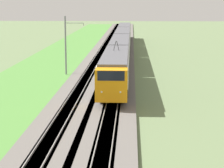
# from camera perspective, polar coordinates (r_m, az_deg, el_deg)

# --- Properties ---
(ballast_main) EXTENTS (240.00, 4.40, 0.30)m
(ballast_main) POSITION_cam_1_polar(r_m,az_deg,el_deg) (63.08, -2.58, 2.06)
(ballast_main) COLOR #605B56
(ballast_main) RESTS_ON ground
(ballast_adjacent) EXTENTS (240.00, 4.40, 0.30)m
(ballast_adjacent) POSITION_cam_1_polar(r_m,az_deg,el_deg) (62.85, 0.94, 2.04)
(ballast_adjacent) COLOR #605B56
(ballast_adjacent) RESTS_ON ground
(track_main) EXTENTS (240.00, 1.57, 0.45)m
(track_main) POSITION_cam_1_polar(r_m,az_deg,el_deg) (63.08, -2.58, 2.07)
(track_main) COLOR #4C4238
(track_main) RESTS_ON ground
(track_adjacent) EXTENTS (240.00, 1.57, 0.45)m
(track_adjacent) POSITION_cam_1_polar(r_m,az_deg,el_deg) (62.85, 0.94, 2.05)
(track_adjacent) COLOR #4C4238
(track_adjacent) RESTS_ON ground
(grass_verge) EXTENTS (240.00, 11.58, 0.12)m
(grass_verge) POSITION_cam_1_polar(r_m,az_deg,el_deg) (63.99, -8.32, 2.00)
(grass_verge) COLOR #4C8438
(grass_verge) RESTS_ON ground
(passenger_train) EXTENTS (78.48, 2.98, 5.19)m
(passenger_train) POSITION_cam_1_polar(r_m,az_deg,el_deg) (76.87, 1.26, 5.37)
(passenger_train) COLOR orange
(passenger_train) RESTS_ON ground
(catenary_mast_mid) EXTENTS (0.22, 2.56, 7.80)m
(catenary_mast_mid) POSITION_cam_1_polar(r_m,az_deg,el_deg) (57.85, -6.02, 5.10)
(catenary_mast_mid) COLOR slate
(catenary_mast_mid) RESTS_ON ground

